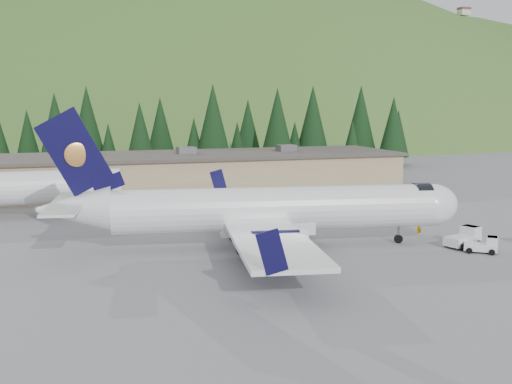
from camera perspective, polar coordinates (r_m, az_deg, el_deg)
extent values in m
plane|color=slate|center=(55.39, 1.91, -4.93)|extent=(600.00, 600.00, 0.00)
cylinder|color=white|center=(54.74, 1.93, -1.49)|extent=(27.99, 8.12, 3.73)
ellipsoid|color=white|center=(58.85, 15.33, -1.10)|extent=(5.38, 4.45, 3.73)
cylinder|color=black|center=(58.39, 14.46, -0.70)|extent=(1.86, 3.25, 3.07)
cone|color=white|center=(54.21, -15.87, -1.46)|extent=(6.47, 4.63, 3.73)
cube|color=white|center=(54.85, 0.90, -3.13)|extent=(8.33, 4.40, 0.99)
cube|color=white|center=(54.58, -0.13, -2.57)|extent=(10.78, 34.13, 0.35)
cube|color=#0C0934|center=(70.75, -3.34, 0.91)|extent=(2.00, 0.47, 2.85)
cube|color=#0C0934|center=(37.81, 1.43, -5.36)|extent=(2.00, 0.47, 2.85)
cylinder|color=#0C0934|center=(60.47, 0.00, -2.34)|extent=(4.47, 2.92, 2.28)
cylinder|color=white|center=(60.78, 1.75, -2.29)|extent=(0.97, 2.48, 2.42)
cube|color=white|center=(60.38, 0.00, -1.83)|extent=(2.19, 0.59, 0.89)
cylinder|color=#0C0934|center=(49.37, 2.01, -4.71)|extent=(4.47, 2.92, 2.28)
cylinder|color=white|center=(49.74, 4.15, -4.63)|extent=(0.97, 2.48, 2.42)
cube|color=white|center=(49.25, 2.01, -4.09)|extent=(2.19, 0.59, 0.89)
cube|color=#0C0934|center=(53.64, -15.85, 3.43)|extent=(6.10, 1.27, 7.27)
ellipsoid|color=#D28B41|center=(53.82, -15.60, 3.24)|extent=(1.97, 0.49, 1.96)
ellipsoid|color=#D28B41|center=(53.43, -15.65, 3.21)|extent=(1.97, 0.49, 1.96)
cube|color=#0C0934|center=(53.63, -13.01, 0.76)|extent=(2.74, 0.68, 1.96)
cube|color=white|center=(54.20, -16.41, -0.96)|extent=(4.53, 12.64, 0.22)
cylinder|color=slate|center=(58.16, 12.55, -3.60)|extent=(0.23, 0.23, 1.78)
cylinder|color=black|center=(58.26, 12.54, -4.09)|extent=(0.79, 0.39, 0.75)
cylinder|color=slate|center=(57.32, -1.50, -3.47)|extent=(0.27, 0.27, 1.98)
cylinder|color=black|center=(57.46, -1.11, -3.90)|extent=(1.13, 0.52, 1.09)
cylinder|color=black|center=(57.36, -1.90, -3.92)|extent=(1.13, 0.52, 1.09)
cylinder|color=slate|center=(52.13, -0.77, -4.63)|extent=(0.27, 0.27, 1.98)
cylinder|color=black|center=(52.29, -0.34, -5.10)|extent=(1.13, 0.52, 1.09)
cylinder|color=black|center=(52.18, -1.20, -5.12)|extent=(1.13, 0.52, 1.09)
cylinder|color=white|center=(73.46, -20.60, 0.31)|extent=(22.00, 3.60, 3.60)
cube|color=silver|center=(58.09, 17.87, -4.11)|extent=(3.59, 2.55, 0.76)
cube|color=silver|center=(58.82, 18.52, -3.34)|extent=(1.50, 1.78, 0.97)
cube|color=black|center=(58.74, 18.54, -2.93)|extent=(1.36, 1.64, 0.11)
cylinder|color=black|center=(59.50, 17.81, -4.11)|extent=(0.65, 0.41, 0.61)
cylinder|color=black|center=(58.53, 19.17, -4.37)|extent=(0.65, 0.41, 0.61)
cylinder|color=black|center=(57.80, 16.53, -4.41)|extent=(0.65, 0.41, 0.61)
cylinder|color=black|center=(56.80, 17.92, -4.68)|extent=(0.65, 0.41, 0.61)
cube|color=silver|center=(56.51, 19.35, -4.62)|extent=(2.90, 2.63, 0.61)
cube|color=silver|center=(56.42, 20.26, -4.14)|extent=(1.44, 1.51, 0.79)
cube|color=black|center=(56.35, 20.28, -3.79)|extent=(1.32, 1.39, 0.09)
cylinder|color=black|center=(57.26, 20.21, -4.75)|extent=(0.51, 0.45, 0.49)
cylinder|color=black|center=(55.89, 20.24, -5.05)|extent=(0.51, 0.45, 0.49)
cylinder|color=black|center=(57.24, 18.45, -4.67)|extent=(0.51, 0.45, 0.49)
cylinder|color=black|center=(55.87, 18.43, -4.97)|extent=(0.51, 0.45, 0.49)
cube|color=#9B8F5F|center=(90.33, -9.29, 1.56)|extent=(70.00, 16.00, 4.80)
cube|color=#47423D|center=(90.09, -9.32, 3.17)|extent=(71.00, 17.00, 0.40)
cube|color=slate|center=(89.11, -15.71, 3.35)|extent=(2.50, 2.50, 1.00)
cube|color=slate|center=(90.91, -6.21, 3.69)|extent=(2.50, 2.50, 1.00)
cube|color=slate|center=(95.07, 2.70, 3.91)|extent=(2.50, 2.50, 1.00)
imported|color=#E8A700|center=(61.82, 14.27, -3.04)|extent=(0.70, 0.61, 1.62)
cone|color=black|center=(116.47, -21.83, 4.14)|extent=(4.15, 4.15, 8.50)
cone|color=black|center=(115.15, -19.63, 4.57)|extent=(4.68, 4.68, 9.57)
cone|color=black|center=(109.41, -17.40, 5.34)|extent=(5.84, 5.84, 11.95)
cone|color=black|center=(114.00, -14.77, 5.87)|extent=(6.33, 6.33, 12.95)
cone|color=black|center=(109.59, -12.97, 4.00)|extent=(3.73, 3.73, 7.63)
cone|color=black|center=(107.49, -10.26, 5.07)|extent=(5.20, 5.20, 10.64)
cone|color=black|center=(115.50, -8.49, 5.55)|extent=(5.56, 5.56, 11.37)
cone|color=black|center=(110.00, -5.53, 4.43)|extent=(4.09, 4.09, 8.36)
cone|color=black|center=(109.39, -3.83, 6.14)|extent=(6.47, 6.47, 13.24)
cone|color=black|center=(115.02, -1.68, 4.38)|extent=(3.74, 3.74, 7.64)
cone|color=black|center=(123.48, -0.72, 5.70)|extent=(5.41, 5.41, 11.07)
cone|color=black|center=(115.70, 1.91, 6.11)|extent=(6.26, 6.26, 12.80)
cone|color=black|center=(122.36, 3.46, 4.55)|extent=(3.67, 3.67, 7.50)
cone|color=black|center=(123.41, 5.06, 6.36)|extent=(6.50, 6.50, 13.30)
cone|color=black|center=(120.49, 8.55, 4.48)|extent=(3.76, 3.76, 7.68)
cone|color=black|center=(127.01, 9.28, 6.34)|extent=(6.52, 6.52, 13.34)
cone|color=black|center=(124.86, 12.10, 5.68)|extent=(5.62, 5.62, 11.50)
cone|color=black|center=(130.24, 12.51, 5.11)|extent=(4.55, 4.55, 9.30)
ellipsoid|color=#24581B|center=(275.29, -4.57, -12.71)|extent=(420.00, 300.00, 300.00)
ellipsoid|color=#24581B|center=(354.74, 13.26, -8.12)|extent=(392.00, 280.00, 280.00)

